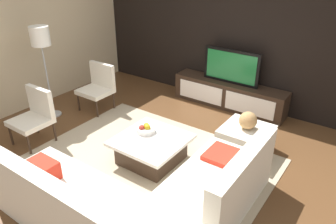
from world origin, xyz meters
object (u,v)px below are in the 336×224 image
decorative_ball (248,120)px  coffee_table (151,149)px  floor_lamp (41,42)px  accent_chair_far (98,84)px  media_console (229,95)px  accent_chair_near (35,113)px  fruit_bowl (146,129)px  sectional_couch (141,203)px  television (231,67)px  ottoman (246,140)px

decorative_ball → coffee_table: bearing=-134.5°
floor_lamp → accent_chair_far: 1.24m
coffee_table → media_console: bearing=87.5°
accent_chair_far → media_console: bearing=35.2°
accent_chair_near → decorative_ball: (2.83, 1.61, 0.05)m
floor_lamp → fruit_bowl: bearing=0.0°
accent_chair_near → floor_lamp: floor_lamp is taller
fruit_bowl → decorative_ball: bearing=38.0°
sectional_couch → accent_chair_near: bearing=170.6°
sectional_couch → fruit_bowl: sectional_couch is taller
television → decorative_ball: (0.90, -1.28, -0.29)m
media_console → accent_chair_far: 2.49m
coffee_table → accent_chair_far: (-1.89, 0.82, 0.29)m
floor_lamp → accent_chair_far: floor_lamp is taller
media_console → floor_lamp: 3.51m
fruit_bowl → decorative_ball: decorative_ball is taller
fruit_bowl → coffee_table: bearing=-28.8°
television → sectional_couch: 3.38m
floor_lamp → fruit_bowl: floor_lamp is taller
ottoman → sectional_couch: bearing=-100.5°
accent_chair_near → decorative_ball: 3.25m
sectional_couch → ottoman: size_ratio=3.61×
television → accent_chair_far: bearing=-143.4°
fruit_bowl → accent_chair_far: accent_chair_far is taller
floor_lamp → media_console: bearing=41.5°
ottoman → decorative_ball: decorative_ball is taller
media_console → accent_chair_near: (-1.93, -2.89, 0.24)m
media_console → floor_lamp: bearing=-138.5°
media_console → fruit_bowl: bearing=-97.3°
ottoman → fruit_bowl: bearing=-142.0°
accent_chair_near → fruit_bowl: size_ratio=3.11×
accent_chair_near → ottoman: 3.27m
ottoman → decorative_ball: size_ratio=2.65×
sectional_couch → floor_lamp: size_ratio=1.54×
accent_chair_far → accent_chair_near: bearing=-88.8°
television → decorative_ball: 1.59m
accent_chair_far → sectional_couch: bearing=-37.2°
coffee_table → fruit_bowl: (-0.18, 0.10, 0.23)m
television → floor_lamp: 3.37m
coffee_table → floor_lamp: bearing=177.7°
sectional_couch → decorative_ball: (0.37, 2.02, 0.25)m
media_console → television: (-0.00, 0.00, 0.57)m
accent_chair_near → decorative_ball: size_ratio=3.29×
media_console → accent_chair_far: accent_chair_far is taller
accent_chair_near → accent_chair_far: 1.41m
coffee_table → fruit_bowl: bearing=151.2°
coffee_table → decorative_ball: decorative_ball is taller
sectional_couch → coffee_table: sectional_couch is taller
media_console → accent_chair_far: size_ratio=2.53×
television → accent_chair_far: size_ratio=1.25×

